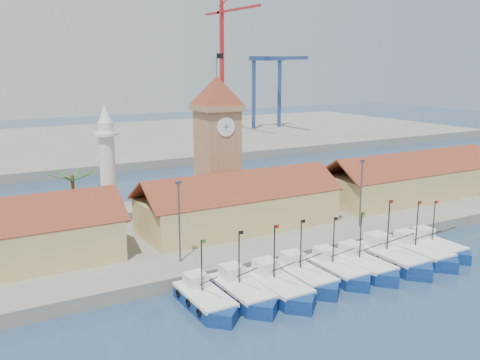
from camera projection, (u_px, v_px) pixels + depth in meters
ground at (336, 291)px, 54.75m from camera, size 400.00×400.00×0.00m
quay at (225, 224)px, 74.92m from camera, size 140.00×32.00×1.50m
terminal at (78, 144)px, 147.74m from camera, size 240.00×80.00×2.00m
boat_0 at (206, 301)px, 50.61m from camera, size 3.37×9.24×6.99m
boat_1 at (244, 293)px, 52.30m from camera, size 3.53×9.67×7.31m
boat_2 at (279, 288)px, 53.42m from camera, size 3.65×10.00×7.57m
boat_3 at (305, 278)px, 56.16m from camera, size 3.50×9.59×7.26m
boat_4 at (337, 271)px, 57.99m from camera, size 3.37×9.23×6.98m
boat_5 at (364, 267)px, 59.27m from camera, size 3.46×9.47×7.17m
boat_6 at (393, 259)px, 61.29m from camera, size 3.89×10.66×8.06m
boat_7 at (421, 254)px, 63.13m from camera, size 3.58×9.82×7.43m
boat_8 at (437, 248)px, 65.39m from camera, size 3.31×9.06×6.85m
hall_center at (239, 208)px, 70.85m from camera, size 27.04×10.13×7.61m
hall_right at (410, 182)px, 86.42m from camera, size 31.20×10.13×7.61m
clock_tower at (217, 143)px, 74.23m from camera, size 5.80×5.80×22.70m
minaret at (108, 167)px, 69.10m from camera, size 3.00×3.00×16.30m
palm_tree at (74, 201)px, 65.72m from camera, size 5.60×5.03×8.39m
lamp_posts at (276, 203)px, 63.78m from camera, size 80.70×0.25×9.03m
crane_red_right at (224, 52)px, 157.95m from camera, size 1.00×31.41×43.66m
gantry at (273, 73)px, 171.02m from camera, size 13.00×22.00×23.20m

